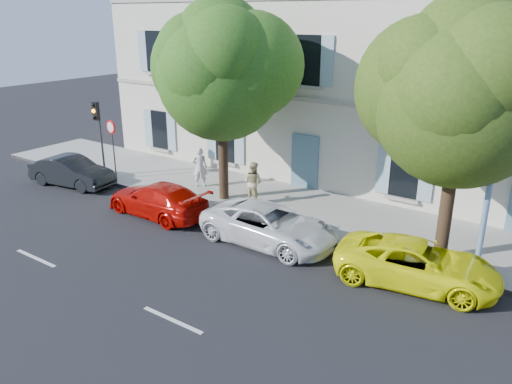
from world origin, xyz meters
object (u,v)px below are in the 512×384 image
Objects in this scene: road_sign at (112,137)px; pedestrian_a at (200,167)px; tree_right at (461,102)px; pedestrian_b at (253,182)px; car_red_coupe at (158,199)px; car_white_coupe at (269,225)px; car_dark_sedan at (72,171)px; tree_left at (221,77)px; traffic_light at (98,123)px; street_lamp at (501,112)px; car_yellow_supercar at (417,263)px.

pedestrian_a is at bearing 20.02° from road_sign.
tree_right is 14.95m from road_sign.
car_red_coupe is at bearing 49.74° from pedestrian_b.
car_white_coupe is at bearing -8.59° from road_sign.
tree_right is at bearing 174.95° from pedestrian_b.
pedestrian_b reaches higher than car_dark_sedan.
pedestrian_a reaches higher than car_red_coupe.
tree_left is 4.31m from pedestrian_b.
traffic_light reaches higher than car_dark_sedan.
tree_right is at bearing 136.18° from pedestrian_a.
street_lamp is at bearing -78.71° from car_white_coupe.
traffic_light is at bearing 82.49° from car_white_coupe.
tree_left is 0.91× the size of street_lamp.
tree_left is 1.01× the size of tree_right.
pedestrian_b is (3.08, -0.31, -0.03)m from pedestrian_a.
tree_left reaches higher than traffic_light.
car_white_coupe is 3.55m from pedestrian_b.
traffic_light is (-15.24, 1.18, 2.05)m from car_yellow_supercar.
car_red_coupe is 11.24m from tree_right.
car_white_coupe is 6.25m from tree_left.
tree_left reaches higher than car_red_coupe.
street_lamp is (11.25, 1.64, 4.33)m from car_red_coupe.
car_red_coupe is 1.61× the size of road_sign.
tree_left is 10.15m from street_lamp.
car_yellow_supercar is 2.70× the size of pedestrian_b.
traffic_light is at bearing -173.51° from road_sign.
road_sign reaches higher than car_white_coupe.
car_yellow_supercar is 14.59m from road_sign.
street_lamp is at bearing -28.29° from tree_right.
road_sign is (-4.56, 1.79, 1.49)m from car_red_coupe.
car_yellow_supercar is 2.61× the size of pedestrian_a.
car_red_coupe is 5.97m from traffic_light.
car_red_coupe reaches higher than car_yellow_supercar.
street_lamp reaches higher than car_yellow_supercar.
car_red_coupe is 12.17m from street_lamp.
car_white_coupe is at bearing 82.87° from car_yellow_supercar.
traffic_light reaches higher than car_yellow_supercar.
traffic_light is 1.27× the size of road_sign.
tree_right is (8.93, -0.38, -0.06)m from tree_left.
tree_right is at bearing 1.85° from road_sign.
traffic_light is 1.99× the size of pedestrian_a.
road_sign reaches higher than pedestrian_b.
tree_left is at bearing 8.26° from traffic_light.
car_yellow_supercar is at bearing 126.88° from pedestrian_a.
tree_left is at bearing 123.35° from pedestrian_a.
street_lamp is (1.16, -0.63, -0.08)m from tree_right.
car_white_coupe is (10.67, 0.05, -0.00)m from car_dark_sedan.
car_yellow_supercar is at bearing 94.85° from car_red_coupe.
car_white_coupe is 7.06m from tree_right.
car_dark_sedan reaches higher than car_red_coupe.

